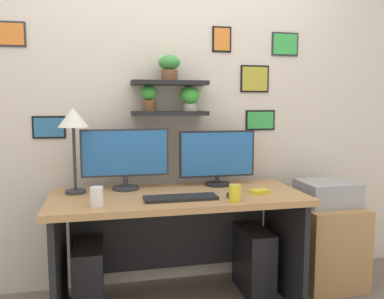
{
  "coord_description": "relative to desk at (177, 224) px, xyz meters",
  "views": [
    {
      "loc": [
        -0.45,
        -2.42,
        1.32
      ],
      "look_at": [
        0.1,
        0.05,
        1.03
      ],
      "focal_mm": 36.99,
      "sensor_mm": 36.0,
      "label": 1
    }
  ],
  "objects": [
    {
      "name": "back_wall_assembly",
      "position": [
        0.0,
        0.38,
        0.81
      ],
      "size": [
        4.4,
        0.24,
        2.7
      ],
      "color": "beige",
      "rests_on": "ground"
    },
    {
      "name": "desk",
      "position": [
        0.0,
        0.0,
        0.0
      ],
      "size": [
        1.59,
        0.68,
        0.75
      ],
      "color": "tan",
      "rests_on": "ground"
    },
    {
      "name": "monitor_left",
      "position": [
        -0.32,
        0.16,
        0.43
      ],
      "size": [
        0.58,
        0.18,
        0.4
      ],
      "color": "#2D2D33",
      "rests_on": "desk"
    },
    {
      "name": "monitor_right",
      "position": [
        0.32,
        0.16,
        0.41
      ],
      "size": [
        0.54,
        0.18,
        0.38
      ],
      "color": "black",
      "rests_on": "desk"
    },
    {
      "name": "keyboard",
      "position": [
        -0.01,
        -0.2,
        0.22
      ],
      "size": [
        0.44,
        0.14,
        0.02
      ],
      "primitive_type": "cube",
      "color": "black",
      "rests_on": "desk"
    },
    {
      "name": "computer_mouse",
      "position": [
        0.3,
        -0.21,
        0.23
      ],
      "size": [
        0.06,
        0.09,
        0.03
      ],
      "primitive_type": "ellipsoid",
      "color": "#2D2D33",
      "rests_on": "desk"
    },
    {
      "name": "desk_lamp",
      "position": [
        -0.64,
        0.11,
        0.66
      ],
      "size": [
        0.19,
        0.19,
        0.55
      ],
      "color": "#2D2D33",
      "rests_on": "desk"
    },
    {
      "name": "pen_cup",
      "position": [
        0.29,
        -0.31,
        0.26
      ],
      "size": [
        0.07,
        0.07,
        0.1
      ],
      "primitive_type": "cylinder",
      "color": "yellow",
      "rests_on": "desk"
    },
    {
      "name": "scissors_tray",
      "position": [
        0.51,
        -0.15,
        0.22
      ],
      "size": [
        0.13,
        0.1,
        0.02
      ],
      "primitive_type": "cube",
      "rotation": [
        0.0,
        0.0,
        0.22
      ],
      "color": "yellow",
      "rests_on": "desk"
    },
    {
      "name": "water_cup",
      "position": [
        -0.5,
        -0.25,
        0.27
      ],
      "size": [
        0.07,
        0.07,
        0.11
      ],
      "primitive_type": "cylinder",
      "color": "white",
      "rests_on": "desk"
    },
    {
      "name": "drawer_cabinet",
      "position": [
        1.12,
        0.06,
        -0.24
      ],
      "size": [
        0.44,
        0.5,
        0.59
      ],
      "primitive_type": "cube",
      "color": "tan",
      "rests_on": "ground"
    },
    {
      "name": "printer",
      "position": [
        1.12,
        0.06,
        0.14
      ],
      "size": [
        0.38,
        0.34,
        0.17
      ],
      "primitive_type": "cube",
      "color": "#9E9EA3",
      "rests_on": "drawer_cabinet"
    },
    {
      "name": "computer_tower_left",
      "position": [
        -0.57,
        -0.0,
        -0.32
      ],
      "size": [
        0.18,
        0.4,
        0.44
      ],
      "primitive_type": "cube",
      "color": "black",
      "rests_on": "ground"
    },
    {
      "name": "computer_tower_right",
      "position": [
        0.55,
        0.03,
        -0.31
      ],
      "size": [
        0.18,
        0.4,
        0.46
      ],
      "primitive_type": "cube",
      "color": "black",
      "rests_on": "ground"
    }
  ]
}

